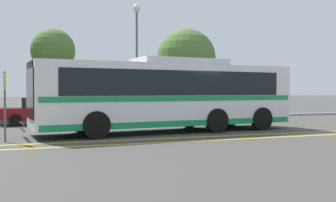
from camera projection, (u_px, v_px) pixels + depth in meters
The scene contains 10 objects.
ground_plane at pixel (184, 131), 16.79m from camera, with size 220.00×220.00×0.00m, color #423F3D.
lane_strip_0 at pixel (188, 137), 14.49m from camera, with size 0.20×31.00×0.01m, color gold.
lane_strip_1 at pixel (199, 141), 13.52m from camera, with size 0.20×31.00×0.01m, color gold.
curb_strip at pixel (127, 119), 23.36m from camera, with size 39.00×0.36×0.15m, color #99999E.
transit_bus at pixel (168, 94), 16.53m from camera, with size 11.49×3.64×3.08m.
parked_car_1 at pixel (41, 111), 20.22m from camera, with size 4.03×2.03×1.39m.
bus_stop_sign at pixel (5, 97), 13.19m from camera, with size 0.07×0.40×2.37m.
street_lamp at pixel (137, 37), 24.63m from camera, with size 0.51×0.51×7.17m.
tree_1 at pixel (53, 51), 25.76m from camera, with size 2.88×2.88×5.82m.
tree_2 at pixel (186, 58), 28.51m from camera, with size 4.25×4.25×6.24m.
Camera 1 is at (-6.24, -15.56, 1.72)m, focal length 42.00 mm.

